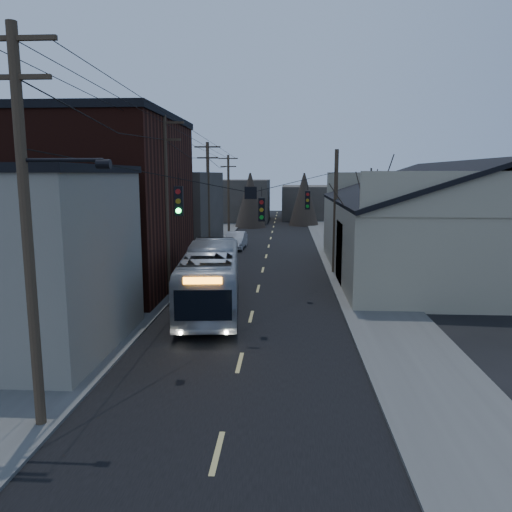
{
  "coord_description": "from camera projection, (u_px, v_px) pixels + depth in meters",
  "views": [
    {
      "loc": [
        1.66,
        -9.36,
        6.86
      ],
      "look_at": [
        0.23,
        14.02,
        3.0
      ],
      "focal_mm": 35.0,
      "sensor_mm": 36.0,
      "label": 1
    }
  ],
  "objects": [
    {
      "name": "building_far_right",
      "position": [
        320.0,
        202.0,
        78.54
      ],
      "size": [
        12.0,
        14.0,
        5.0
      ],
      "primitive_type": "cube",
      "color": "#37332C",
      "rests_on": "ground"
    },
    {
      "name": "sidewalk_left",
      "position": [
        185.0,
        259.0,
        40.36
      ],
      "size": [
        4.0,
        110.0,
        0.12
      ],
      "primitive_type": "cube",
      "color": "#474744",
      "rests_on": "ground"
    },
    {
      "name": "bus",
      "position": [
        211.0,
        278.0,
        25.59
      ],
      "size": [
        3.75,
        11.69,
        3.2
      ],
      "primitive_type": "imported",
      "rotation": [
        0.0,
        0.0,
        3.23
      ],
      "color": "#A1A6AD",
      "rests_on": "ground"
    },
    {
      "name": "parked_car",
      "position": [
        236.0,
        240.0,
        46.26
      ],
      "size": [
        1.83,
        4.77,
        1.55
      ],
      "primitive_type": "imported",
      "rotation": [
        0.0,
        0.0,
        -0.04
      ],
      "color": "#B1B3B9",
      "rests_on": "ground"
    },
    {
      "name": "bare_tree",
      "position": [
        369.0,
        230.0,
        29.15
      ],
      "size": [
        0.4,
        0.4,
        7.2
      ],
      "primitive_type": "cone",
      "color": "black",
      "rests_on": "ground"
    },
    {
      "name": "road_surface",
      "position": [
        265.0,
        260.0,
        39.97
      ],
      "size": [
        9.0,
        110.0,
        0.02
      ],
      "primitive_type": "cube",
      "color": "black",
      "rests_on": "ground"
    },
    {
      "name": "utility_lines",
      "position": [
        216.0,
        203.0,
        33.59
      ],
      "size": [
        11.24,
        45.28,
        10.5
      ],
      "color": "#382B1E",
      "rests_on": "ground"
    },
    {
      "name": "warehouse",
      "position": [
        453.0,
        236.0,
        33.83
      ],
      "size": [
        16.16,
        20.6,
        7.73
      ],
      "color": "gray",
      "rests_on": "ground"
    },
    {
      "name": "building_far_left",
      "position": [
        235.0,
        200.0,
        74.32
      ],
      "size": [
        10.0,
        12.0,
        6.0
      ],
      "primitive_type": "cube",
      "color": "#37332C",
      "rests_on": "ground"
    },
    {
      "name": "sidewalk_right",
      "position": [
        347.0,
        261.0,
        39.58
      ],
      "size": [
        4.0,
        110.0,
        0.12
      ],
      "primitive_type": "cube",
      "color": "#474744",
      "rests_on": "ground"
    },
    {
      "name": "building_clapboard",
      "position": [
        10.0,
        262.0,
        19.26
      ],
      "size": [
        8.0,
        8.0,
        7.0
      ],
      "primitive_type": "cube",
      "color": "#6E685B",
      "rests_on": "ground"
    },
    {
      "name": "ground",
      "position": [
        204.0,
        506.0,
        10.43
      ],
      "size": [
        160.0,
        160.0,
        0.0
      ],
      "primitive_type": "plane",
      "color": "black",
      "rests_on": "ground"
    },
    {
      "name": "building_left_far",
      "position": [
        165.0,
        211.0,
        45.89
      ],
      "size": [
        9.0,
        14.0,
        7.0
      ],
      "primitive_type": "cube",
      "color": "#37332C",
      "rests_on": "ground"
    },
    {
      "name": "building_brick",
      "position": [
        92.0,
        205.0,
        29.91
      ],
      "size": [
        10.0,
        12.0,
        10.0
      ],
      "primitive_type": "cube",
      "color": "black",
      "rests_on": "ground"
    }
  ]
}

